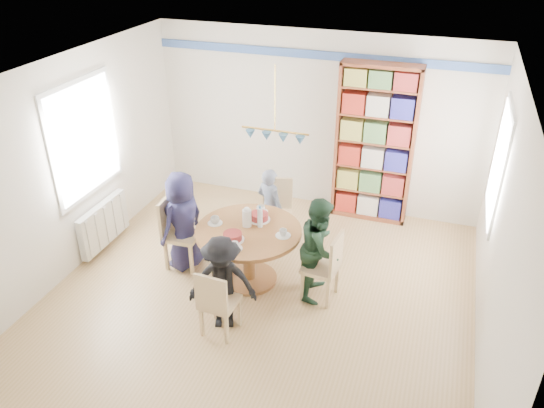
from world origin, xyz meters
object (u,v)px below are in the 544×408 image
at_px(chair_left, 176,229).
at_px(chair_near, 216,301).
at_px(bookshelf, 375,146).
at_px(dining_table, 249,243).
at_px(radiator, 104,224).
at_px(person_left, 183,221).
at_px(person_near, 222,283).
at_px(chair_right, 327,264).
at_px(person_far, 270,207).
at_px(person_right, 320,248).
at_px(chair_far, 277,209).

distance_m(chair_left, chair_near, 1.50).
bearing_deg(chair_left, bookshelf, 44.19).
relative_size(dining_table, bookshelf, 0.55).
relative_size(radiator, person_left, 0.75).
distance_m(dining_table, person_near, 0.87).
relative_size(chair_right, person_far, 0.80).
bearing_deg(chair_left, person_near, -40.89).
bearing_deg(chair_near, radiator, 152.80).
bearing_deg(dining_table, person_right, 2.81).
bearing_deg(person_right, person_far, 46.34).
bearing_deg(bookshelf, chair_left, -135.81).
distance_m(dining_table, chair_near, 1.05).
xyz_separation_m(dining_table, chair_near, (0.03, -1.05, -0.09)).
relative_size(chair_left, person_near, 0.85).
relative_size(chair_left, chair_right, 1.08).
bearing_deg(bookshelf, dining_table, -118.30).
relative_size(chair_right, person_near, 0.78).
bearing_deg(person_left, chair_right, 105.49).
xyz_separation_m(chair_far, person_near, (-0.01, -1.87, 0.06)).
relative_size(person_right, person_near, 1.12).
distance_m(chair_left, chair_far, 1.43).
bearing_deg(person_right, dining_table, 92.24).
height_order(radiator, person_near, person_near).
bearing_deg(chair_far, chair_left, -137.33).
bearing_deg(radiator, person_near, -23.40).
xyz_separation_m(chair_right, person_right, (-0.11, 0.09, 0.15)).
bearing_deg(person_far, radiator, 42.23).
bearing_deg(person_right, chair_far, 41.31).
xyz_separation_m(person_far, bookshelf, (1.19, 1.21, 0.59)).
distance_m(chair_far, bookshelf, 1.71).
bearing_deg(chair_right, person_right, 140.69).
height_order(dining_table, chair_left, chair_left).
xyz_separation_m(chair_left, chair_right, (2.01, -0.08, -0.04)).
bearing_deg(bookshelf, person_near, -110.46).
height_order(person_left, person_far, person_left).
bearing_deg(person_left, chair_left, -64.76).
bearing_deg(chair_right, dining_table, 177.35).
relative_size(radiator, chair_far, 1.07).
bearing_deg(chair_right, person_far, 137.29).
height_order(radiator, person_far, person_far).
bearing_deg(radiator, chair_right, -2.35).
xyz_separation_m(chair_far, chair_near, (-0.01, -2.05, -0.04)).
height_order(chair_far, person_left, person_left).
distance_m(dining_table, person_far, 0.92).
height_order(chair_left, chair_near, chair_left).
distance_m(chair_left, chair_right, 2.01).
distance_m(chair_right, bookshelf, 2.27).
height_order(dining_table, person_left, person_left).
height_order(radiator, chair_left, chair_left).
distance_m(chair_near, person_near, 0.21).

